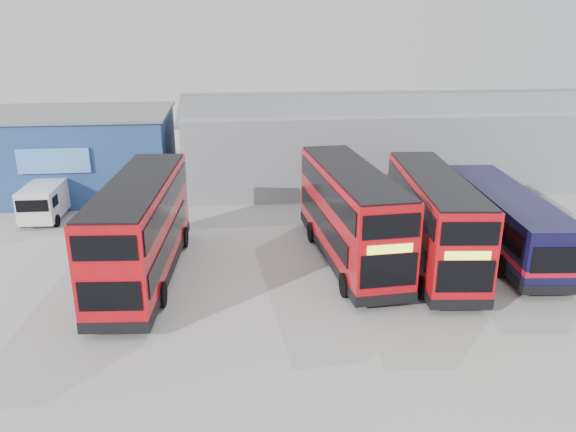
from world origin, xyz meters
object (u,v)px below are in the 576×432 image
Objects in this scene: maintenance_shed at (403,138)px; double_decker_right at (432,221)px; double_decker_left at (141,231)px; office_block at (73,152)px; double_decker_centre at (350,216)px; panel_van at (47,198)px; single_decker_blue at (504,222)px.

maintenance_shed reaches higher than double_decker_right.
double_decker_left is (-15.96, -15.67, -0.47)m from maintenance_shed.
double_decker_right is (18.56, -13.54, -0.54)m from office_block.
double_decker_centre reaches higher than panel_van.
office_block is 19.69m from double_decker_centre.
office_block reaches higher than panel_van.
double_decker_left is (6.04, -13.66, -0.45)m from office_block.
single_decker_blue is (4.00, 1.23, -0.61)m from double_decker_right.
double_decker_left is at bearing -173.75° from double_decker_right.
panel_van is (-22.91, 7.26, -0.32)m from single_decker_blue.
double_decker_right is (-3.44, -15.55, -0.56)m from maintenance_shed.
double_decker_left reaches higher than single_decker_blue.
double_decker_left reaches higher than double_decker_centre.
double_decker_left is 12.52m from double_decker_right.
single_decker_blue is at bearing -170.95° from double_decker_left.
double_decker_left is at bearing -177.90° from double_decker_centre.
office_block is at bearing 135.76° from double_decker_centre.
panel_van is (-18.90, 8.49, -0.93)m from double_decker_right.
double_decker_centre is (-6.94, -14.68, -0.47)m from maintenance_shed.
single_decker_blue is at bearing 22.76° from double_decker_right.
panel_van is (-22.34, -7.06, -1.50)m from maintenance_shed.
double_decker_right reaches higher than panel_van.
office_block is at bearing -23.61° from single_decker_blue.
maintenance_shed is 6.65× the size of panel_van.
double_decker_left is 10.77m from panel_van.
office_block is at bearing -61.78° from double_decker_left.
single_decker_blue is (7.50, 0.37, -0.70)m from double_decker_centre.
office_block is 14.95m from double_decker_left.
panel_van is at bearing -49.08° from double_decker_left.
panel_van is at bearing -12.57° from single_decker_blue.
double_decker_centre is at bearing 7.82° from single_decker_blue.
single_decker_blue is 2.35× the size of panel_van.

